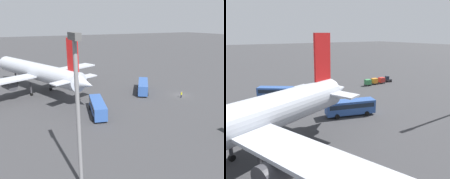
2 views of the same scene
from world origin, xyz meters
TOP-DOWN VIEW (x-y plane):
  - ground_plane at (0.00, 0.00)m, footprint 600.00×600.00m
  - airplane at (21.29, 36.38)m, footprint 45.27×39.18m
  - shuttle_bus_near at (7.36, 8.13)m, footprint 10.88×8.63m
  - shuttle_bus_far at (-2.00, 26.87)m, footprint 10.76×5.28m
  - worker_person at (-1.70, 1.37)m, footprint 0.38×0.38m
  - light_pole at (-22.15, 37.63)m, footprint 2.80×0.70m

SIDE VIEW (x-z plane):
  - ground_plane at x=0.00m, z-range 0.00..0.00m
  - worker_person at x=-1.70m, z-range 0.00..1.74m
  - shuttle_bus_far at x=-2.00m, z-range 0.32..3.57m
  - shuttle_bus_near at x=7.36m, z-range 0.32..3.59m
  - airplane at x=21.29m, z-range -2.08..14.74m
  - light_pole at x=-22.15m, z-range 2.04..21.39m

